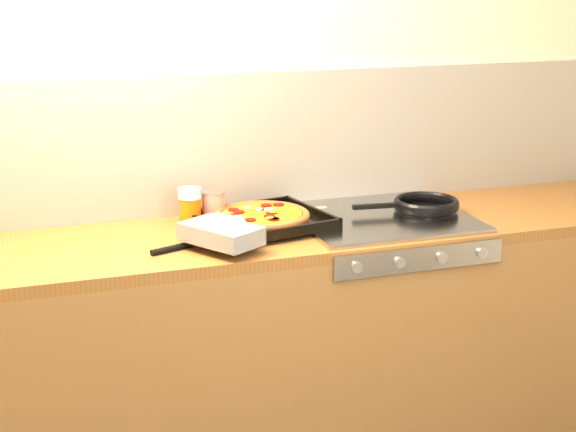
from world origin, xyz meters
name	(u,v)px	position (x,y,z in m)	size (l,w,h in m)	color
room_shell	(234,143)	(0.00, 1.39, 1.15)	(3.20, 3.20, 3.20)	white
counter_run	(259,354)	(0.00, 1.10, 0.45)	(3.20, 0.62, 0.90)	brown
stovetop	(380,218)	(0.45, 1.10, 0.91)	(0.60, 0.56, 0.02)	#99999E
pizza_on_tray	(250,221)	(-0.04, 1.08, 0.94)	(0.56, 0.55, 0.07)	black
frying_pan	(425,206)	(0.62, 1.10, 0.94)	(0.40, 0.26, 0.04)	black
tomato_can	(213,207)	(-0.12, 1.25, 0.96)	(0.10, 0.10, 0.11)	#B0190E
juice_glass	(190,207)	(-0.20, 1.23, 0.97)	(0.09, 0.09, 0.13)	#CA620B
wooden_spoon	(297,210)	(0.20, 1.28, 0.91)	(0.30, 0.05, 0.02)	#B3844C
black_spatula	(192,245)	(-0.25, 1.00, 0.91)	(0.28, 0.15, 0.02)	black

